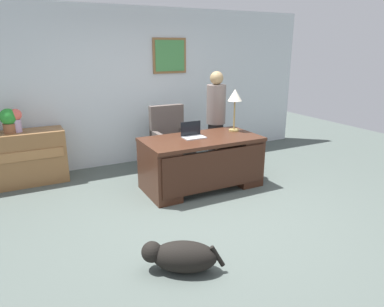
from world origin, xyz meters
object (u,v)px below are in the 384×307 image
Objects in this scene: laptop at (193,133)px; vase_with_flowers at (16,119)px; dog_lying at (181,256)px; dog_toy_ball at (198,248)px; desk at (202,161)px; armchair at (171,142)px; credenza at (11,160)px; desk_lamp at (235,98)px; person_standing at (216,120)px; potted_plant at (9,120)px.

laptop is 0.92× the size of vase_with_flowers.
dog_lying is 0.37m from dog_toy_ball.
armchair is at bearing 93.88° from desk.
dog_toy_ball is (-0.82, -2.51, -0.45)m from armchair.
credenza is 2.39× the size of desk_lamp.
person_standing reaches higher than vase_with_flowers.
person_standing is 2.54× the size of desk_lamp.
potted_plant reaches higher than dog_lying.
potted_plant is (-1.29, 3.10, 0.86)m from dog_lying.
credenza is 2.49m from armchair.
potted_plant is (-3.14, 1.21, -0.27)m from desk_lamp.
potted_plant is (-2.40, 0.40, 0.53)m from armchair.
dog_lying is at bearing -120.37° from laptop.
desk is 1.00m from armchair.
person_standing is 20.74× the size of dog_toy_ball.
laptop is at bearing 130.62° from desk.
vase_with_flowers is (0.15, 0.00, 0.61)m from credenza.
potted_plant reaches higher than vase_with_flowers.
potted_plant is (-0.10, 0.00, -0.00)m from vase_with_flowers.
credenza is at bearing 151.20° from desk.
desk_lamp reaches higher than potted_plant.
dog_lying reaches higher than dog_toy_ball.
vase_with_flowers reaches higher than dog_lying.
credenza is at bearing -179.51° from vase_with_flowers.
desk_lamp is (0.04, -0.49, 0.43)m from person_standing.
dog_lying is (-1.81, -2.39, -0.70)m from person_standing.
laptop is at bearing -28.20° from potted_plant.
potted_plant reaches higher than desk.
desk_lamp is 3.37m from potted_plant.
dog_lying is 2.20× the size of laptop.
desk is at bearing -49.38° from laptop.
person_standing reaches higher than laptop.
credenza is 19.54× the size of dog_toy_ball.
vase_with_flowers is at bearing 166.63° from person_standing.
dog_lying is at bearing -68.96° from vase_with_flowers.
credenza is at bearing 167.28° from person_standing.
desk is 5.36× the size of laptop.
person_standing reaches higher than credenza.
potted_plant is at bearing 150.67° from desk.
laptop is 4.00× the size of dog_toy_ball.
desk_lamp is at bearing 45.85° from dog_lying.
credenza is at bearing 159.29° from desk_lamp.
vase_with_flowers is at bearing 111.04° from dog_lying.
laptop is (2.42, -1.27, 0.41)m from credenza.
vase_with_flowers is 0.10m from potted_plant.
credenza is at bearing 113.47° from dog_lying.
dog_lying is at bearing -66.53° from credenza.
dog_lying is 3.47m from potted_plant.
desk_lamp is at bearing -85.88° from person_standing.
dog_lying is at bearing -67.36° from potted_plant.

